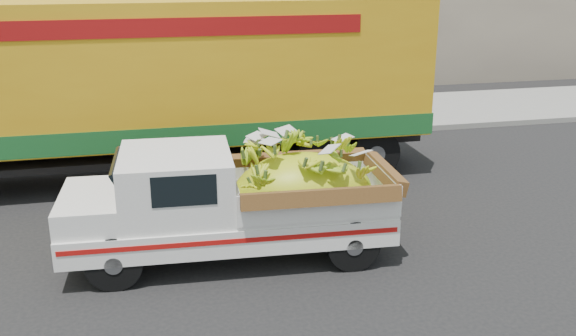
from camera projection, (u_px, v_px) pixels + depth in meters
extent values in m
plane|color=black|center=(115.00, 258.00, 10.29)|extent=(100.00, 100.00, 0.00)
cube|color=gray|center=(122.00, 146.00, 16.11)|extent=(60.00, 0.25, 0.15)
cube|color=gray|center=(123.00, 126.00, 18.05)|extent=(60.00, 4.00, 0.14)
cylinder|color=black|center=(114.00, 263.00, 9.24)|extent=(0.83, 0.28, 0.82)
cylinder|color=black|center=(122.00, 220.00, 10.71)|extent=(0.83, 0.28, 0.82)
cylinder|color=black|center=(353.00, 244.00, 9.82)|extent=(0.83, 0.28, 0.82)
cylinder|color=black|center=(329.00, 207.00, 11.29)|extent=(0.83, 0.28, 0.82)
cube|color=silver|center=(229.00, 221.00, 10.20)|extent=(5.16, 2.09, 0.42)
cube|color=#A50F0C|center=(234.00, 241.00, 9.31)|extent=(4.96, 0.27, 0.08)
cube|color=silver|center=(66.00, 239.00, 9.83)|extent=(0.20, 1.80, 0.15)
cube|color=silver|center=(91.00, 206.00, 9.73)|extent=(1.01, 1.77, 0.39)
cube|color=silver|center=(176.00, 183.00, 9.85)|extent=(1.76, 1.85, 0.97)
cube|color=black|center=(184.00, 191.00, 8.98)|extent=(0.92, 0.06, 0.45)
cube|color=silver|center=(309.00, 188.00, 10.26)|extent=(2.57, 1.96, 0.55)
ellipsoid|color=yellow|center=(302.00, 195.00, 10.27)|extent=(2.32, 1.58, 1.38)
cylinder|color=black|center=(374.00, 153.00, 13.90)|extent=(1.10, 0.32, 1.10)
cylinder|color=black|center=(346.00, 130.00, 15.76)|extent=(1.10, 0.32, 1.10)
cylinder|color=black|center=(321.00, 157.00, 13.65)|extent=(1.10, 0.32, 1.10)
cylinder|color=black|center=(298.00, 133.00, 15.50)|extent=(1.10, 0.32, 1.10)
cube|color=black|center=(151.00, 144.00, 13.77)|extent=(12.00, 1.02, 0.36)
cube|color=gold|center=(146.00, 69.00, 13.27)|extent=(11.76, 2.52, 2.84)
cube|color=#185422|center=(150.00, 124.00, 13.64)|extent=(11.82, 2.54, 0.45)
cube|color=maroon|center=(144.00, 28.00, 11.80)|extent=(8.40, 0.04, 0.35)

